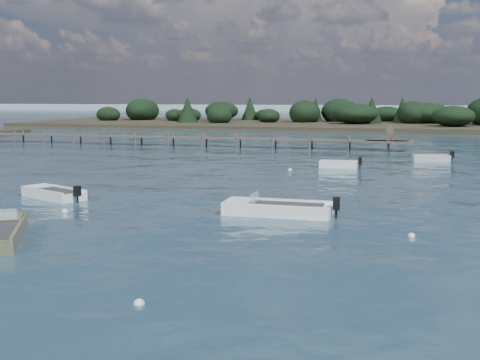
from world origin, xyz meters
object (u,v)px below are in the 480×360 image
(tender_far_white, at_px, (339,166))
(dinghy_mid_white_a, at_px, (277,211))
(jetty, at_px, (171,137))
(dinghy_mid_grey, at_px, (54,195))
(tender_far_grey_b, at_px, (431,160))

(tender_far_white, xyz_separation_m, dinghy_mid_white_a, (-0.52, -20.96, 0.01))
(tender_far_white, bearing_deg, jetty, 141.67)
(dinghy_mid_white_a, relative_size, dinghy_mid_grey, 1.23)
(tender_far_grey_b, bearing_deg, dinghy_mid_grey, -128.75)
(tender_far_grey_b, xyz_separation_m, dinghy_mid_grey, (-21.58, -26.89, -0.02))
(tender_far_white, height_order, jetty, jetty)
(jetty, bearing_deg, dinghy_mid_grey, -77.56)
(tender_far_grey_b, bearing_deg, jetty, 160.66)
(tender_far_white, bearing_deg, dinghy_mid_white_a, -91.42)
(tender_far_grey_b, xyz_separation_m, jetty, (-29.82, 10.47, 0.81))
(tender_far_grey_b, distance_m, tender_far_white, 10.38)
(dinghy_mid_white_a, xyz_separation_m, dinghy_mid_grey, (-13.57, 1.25, -0.01))
(tender_far_white, relative_size, dinghy_mid_grey, 0.74)
(dinghy_mid_grey, distance_m, jetty, 38.27)
(tender_far_grey_b, height_order, dinghy_mid_grey, tender_far_grey_b)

